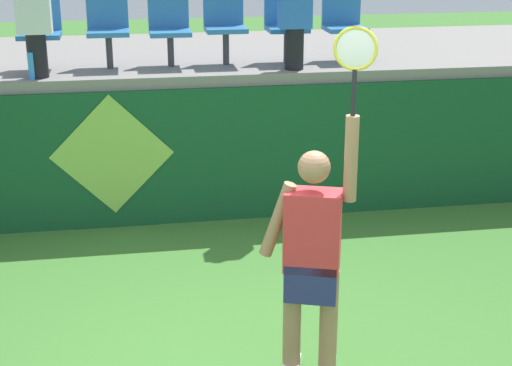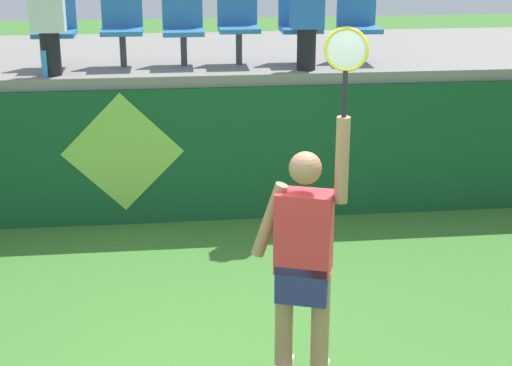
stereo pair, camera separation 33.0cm
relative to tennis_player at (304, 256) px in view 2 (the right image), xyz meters
name	(u,v)px [view 2 (the right image)]	position (x,y,z in m)	size (l,w,h in m)	color
court_back_wall	(216,153)	(-0.41, 3.16, -0.22)	(12.89, 0.20, 1.46)	#144C28
spectator_platform	(207,56)	(-0.41, 4.64, 0.57)	(12.89, 3.05, 0.12)	gray
tennis_player	(304,256)	(0.00, 0.00, 0.00)	(0.73, 0.37, 2.51)	white
water_bottle	(44,64)	(-2.13, 3.23, 0.77)	(0.06, 0.06, 0.27)	#338CE5
stadium_chair_0	(55,24)	(-2.07, 3.79, 1.09)	(0.44, 0.42, 0.84)	#38383D
stadium_chair_1	(122,23)	(-1.36, 3.79, 1.09)	(0.44, 0.42, 0.84)	#38383D
stadium_chair_2	(183,25)	(-0.71, 3.79, 1.06)	(0.44, 0.42, 0.78)	#38383D
stadium_chair_3	(238,23)	(-0.11, 3.78, 1.07)	(0.44, 0.42, 0.78)	#38383D
stadium_chair_4	(300,20)	(0.57, 3.79, 1.09)	(0.44, 0.42, 0.84)	#38383D
stadium_chair_5	(358,23)	(1.23, 3.78, 1.05)	(0.44, 0.42, 0.75)	#38383D
spectator_0	(48,20)	(-2.07, 3.33, 1.20)	(0.34, 0.20, 1.08)	black
spectator_1	(307,17)	(0.57, 3.32, 1.18)	(0.34, 0.20, 1.07)	black
wall_signage_mount	(127,224)	(-1.39, 3.05, -0.94)	(1.27, 0.01, 1.44)	#144C28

